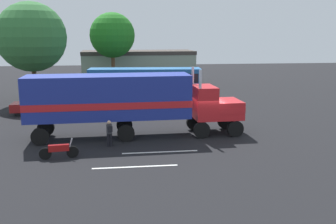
% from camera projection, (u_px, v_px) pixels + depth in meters
% --- Properties ---
extents(ground_plane, '(120.00, 120.00, 0.00)m').
position_uv_depth(ground_plane, '(206.00, 134.00, 25.56)').
color(ground_plane, black).
extents(lane_stripe_near, '(4.40, 0.19, 0.01)m').
position_uv_depth(lane_stripe_near, '(160.00, 152.00, 21.73)').
color(lane_stripe_near, silver).
rests_on(lane_stripe_near, ground_plane).
extents(lane_stripe_mid, '(4.40, 0.17, 0.01)m').
position_uv_depth(lane_stripe_mid, '(135.00, 167.00, 19.31)').
color(lane_stripe_mid, silver).
rests_on(lane_stripe_mid, ground_plane).
extents(semi_truck, '(14.25, 3.33, 4.50)m').
position_uv_depth(semi_truck, '(126.00, 100.00, 24.48)').
color(semi_truck, red).
rests_on(semi_truck, ground_plane).
extents(person_bystander, '(0.38, 0.48, 1.63)m').
position_uv_depth(person_bystander, '(109.00, 132.00, 22.63)').
color(person_bystander, black).
rests_on(person_bystander, ground_plane).
extents(parked_bus, '(11.16, 3.34, 3.40)m').
position_uv_depth(parked_bus, '(145.00, 82.00, 37.24)').
color(parked_bus, '#1E5999').
rests_on(parked_bus, ground_plane).
extents(parked_car, '(4.44, 1.89, 1.57)m').
position_uv_depth(parked_car, '(39.00, 105.00, 31.89)').
color(parked_car, maroon).
rests_on(parked_car, ground_plane).
extents(motorcycle, '(2.11, 0.36, 1.12)m').
position_uv_depth(motorcycle, '(59.00, 150.00, 20.52)').
color(motorcycle, black).
rests_on(motorcycle, ground_plane).
extents(tree_left, '(6.81, 6.81, 9.85)m').
position_uv_depth(tree_left, '(31.00, 37.00, 36.64)').
color(tree_left, brown).
rests_on(tree_left, ground_plane).
extents(tree_center, '(5.35, 5.35, 9.27)m').
position_uv_depth(tree_center, '(112.00, 35.00, 44.44)').
color(tree_center, brown).
rests_on(tree_center, ground_plane).
extents(building_backdrop, '(15.15, 6.56, 4.52)m').
position_uv_depth(building_backdrop, '(138.00, 66.00, 51.26)').
color(building_backdrop, gray).
rests_on(building_backdrop, ground_plane).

